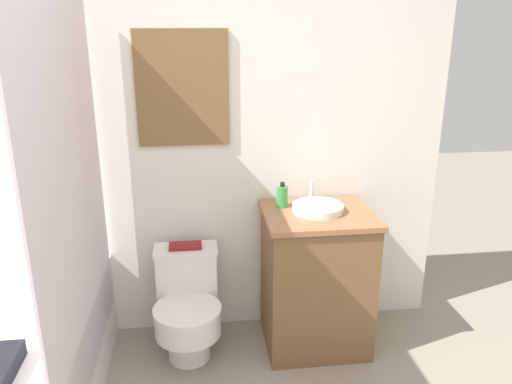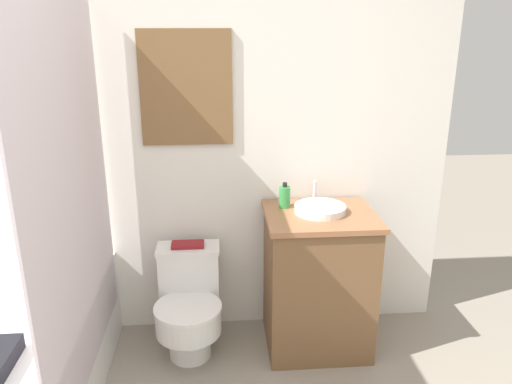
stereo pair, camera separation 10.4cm
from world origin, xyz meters
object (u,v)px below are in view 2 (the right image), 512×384
at_px(soap_bottle, 285,197).
at_px(book_on_tank, 188,245).
at_px(toilet, 189,304).
at_px(sink, 320,209).

distance_m(soap_bottle, book_on_tank, 0.63).
distance_m(toilet, book_on_tank, 0.34).
bearing_deg(sink, book_on_tank, 171.64).
relative_size(toilet, sink, 1.88).
xyz_separation_m(soap_bottle, book_on_tank, (-0.56, 0.02, -0.29)).
height_order(toilet, soap_bottle, soap_bottle).
relative_size(sink, book_on_tank, 1.71).
height_order(sink, book_on_tank, sink).
xyz_separation_m(toilet, sink, (0.75, 0.02, 0.56)).
distance_m(sink, soap_bottle, 0.21).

